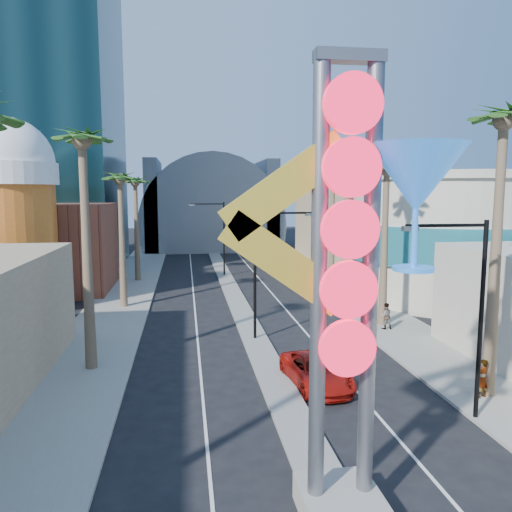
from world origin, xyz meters
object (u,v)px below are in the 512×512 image
(pedestrian_b, at_px, (386,316))
(red_pickup, at_px, (316,371))
(pedestrian_a, at_px, (482,378))
(neon_sign, at_px, (375,258))

(pedestrian_b, bearing_deg, red_pickup, 52.28)
(red_pickup, height_order, pedestrian_a, pedestrian_a)
(pedestrian_a, bearing_deg, pedestrian_b, -110.43)
(neon_sign, height_order, red_pickup, neon_sign)
(red_pickup, height_order, pedestrian_b, pedestrian_b)
(neon_sign, distance_m, pedestrian_b, 20.53)
(pedestrian_a, xyz_separation_m, pedestrian_b, (0.21, 11.10, 0.00))
(neon_sign, bearing_deg, pedestrian_b, 66.05)
(neon_sign, xyz_separation_m, pedestrian_a, (7.72, 6.75, -6.30))
(red_pickup, xyz_separation_m, pedestrian_a, (6.70, -2.65, 0.30))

